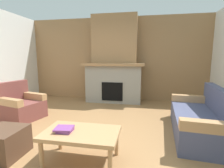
% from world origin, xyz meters
% --- Properties ---
extents(ground, '(9.00, 9.00, 0.00)m').
position_xyz_m(ground, '(0.00, 0.00, 0.00)').
color(ground, olive).
extents(wall_back_wood_panel, '(6.00, 0.12, 2.70)m').
position_xyz_m(wall_back_wood_panel, '(0.00, 3.00, 1.35)').
color(wall_back_wood_panel, '#997047').
rests_on(wall_back_wood_panel, ground).
extents(fireplace, '(1.90, 0.82, 2.70)m').
position_xyz_m(fireplace, '(0.00, 2.62, 1.16)').
color(fireplace, gray).
rests_on(fireplace, ground).
extents(couch, '(1.01, 1.87, 0.85)m').
position_xyz_m(couch, '(1.98, 0.49, 0.29)').
color(couch, '#474C6B').
rests_on(couch, ground).
extents(armchair, '(0.92, 0.92, 0.85)m').
position_xyz_m(armchair, '(-1.83, 0.62, 0.29)').
color(armchair, brown).
rests_on(armchair, ground).
extents(coffee_table, '(1.00, 0.60, 0.43)m').
position_xyz_m(coffee_table, '(0.12, -0.67, 0.38)').
color(coffee_table, tan).
rests_on(coffee_table, ground).
extents(ottoman, '(0.52, 0.52, 0.40)m').
position_xyz_m(ottoman, '(-1.01, -0.75, 0.20)').
color(ottoman, '#4C3323').
rests_on(ottoman, ground).
extents(book_stack_near_edge, '(0.26, 0.23, 0.05)m').
position_xyz_m(book_stack_near_edge, '(-0.09, -0.71, 0.46)').
color(book_stack_near_edge, '#7A3D84').
rests_on(book_stack_near_edge, coffee_table).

